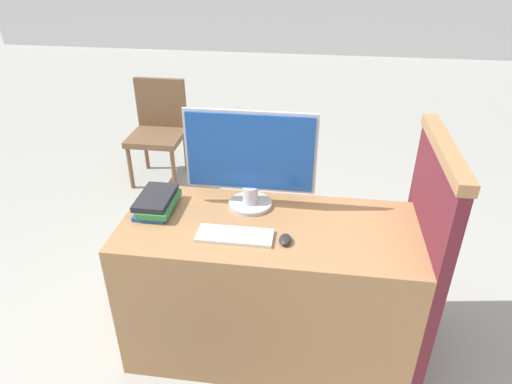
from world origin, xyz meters
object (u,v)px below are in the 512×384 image
Objects in this scene: monitor at (250,159)px; book_stack at (157,203)px; mouse at (285,240)px; far_chair at (159,126)px; keyboard at (235,236)px.

monitor is 2.34× the size of book_stack.
mouse is at bearing -16.04° from book_stack.
mouse is 0.66m from book_stack.
far_chair is (-1.05, 1.64, -0.54)m from monitor.
keyboard is at bearing -95.67° from monitor.
monitor is 0.42m from mouse.
far_chair is at bearing 122.66° from monitor.
book_stack is (-0.41, 0.17, 0.03)m from keyboard.
monitor is at bearing -98.09° from far_chair.
far_chair is at bearing 122.93° from mouse.
far_chair reaches higher than book_stack.
book_stack is at bearing 157.19° from keyboard.
book_stack is (-0.44, -0.10, -0.21)m from monitor.
far_chair reaches higher than keyboard.
monitor is at bearing 13.20° from book_stack.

